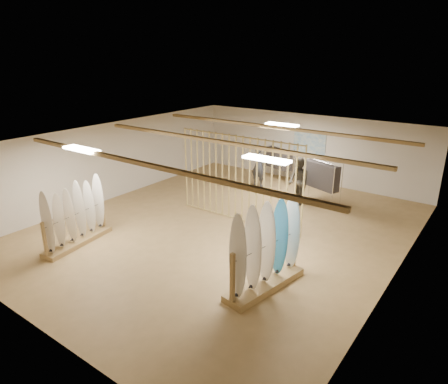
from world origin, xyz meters
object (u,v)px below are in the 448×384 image
Objects in this scene: clothing_rack_b at (321,176)px; shopper_a at (259,163)px; rack_right at (266,260)px; clothing_rack_a at (279,159)px; shopper_b at (299,178)px; rack_left at (76,224)px.

clothing_rack_b is 0.83× the size of shopper_a.
clothing_rack_a is (-3.73, 7.43, 0.22)m from rack_right.
rack_right reaches higher than clothing_rack_b.
rack_right is 7.43m from shopper_a.
shopper_a reaches higher than shopper_b.
clothing_rack_b is at bearing 74.25° from shopper_b.
rack_left reaches higher than clothing_rack_a.
rack_left is at bearing -100.81° from clothing_rack_b.
clothing_rack_b is at bearing 173.06° from shopper_a.
clothing_rack_b is (4.26, 7.08, 0.43)m from rack_left.
shopper_a is (-2.81, 0.37, -0.07)m from clothing_rack_b.
clothing_rack_a is 2.80m from shopper_b.
shopper_a reaches higher than rack_left.
rack_right is 8.32m from clothing_rack_a.
rack_right is at bearing -44.26° from clothing_rack_a.
clothing_rack_a is at bearing 168.37° from shopper_b.
shopper_a is at bearing 70.19° from rack_left.
rack_left is 1.41× the size of clothing_rack_b.
rack_left is at bearing -158.03° from rack_right.
rack_right is 1.45× the size of clothing_rack_b.
rack_left is at bearing 79.45° from shopper_a.
shopper_b is at bearing -121.09° from clothing_rack_b.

